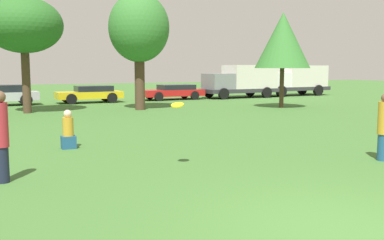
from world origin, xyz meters
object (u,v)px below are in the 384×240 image
tree_2 (139,29)px  delivery_truck_white (296,79)px  tree_1 (24,26)px  delivery_truck_grey (242,80)px  tree_3 (283,41)px  parked_car_yellow (90,93)px  person_catcher (384,127)px  bystander_sitting (68,132)px  frisbee (177,105)px  parked_car_red (173,91)px  person_thrower (1,135)px  parked_car_silver (3,94)px

tree_2 → delivery_truck_white: (15.73, 6.59, -3.03)m
tree_1 → delivery_truck_grey: 17.27m
delivery_truck_grey → tree_2: bearing=29.4°
tree_3 → delivery_truck_grey: bearing=73.6°
tree_2 → parked_car_yellow: bearing=103.5°
person_catcher → bystander_sitting: size_ratio=1.50×
frisbee → parked_car_red: 22.02m
tree_1 → parked_car_red: 12.47m
person_thrower → tree_2: (7.30, 13.58, 3.41)m
tree_3 → parked_car_yellow: (-9.26, 8.26, -3.22)m
person_thrower → parked_car_silver: 19.62m
parked_car_silver → frisbee: bearing=96.8°
bystander_sitting → person_catcher: bearing=-36.0°
person_thrower → frisbee: 3.69m
person_catcher → delivery_truck_white: bearing=-112.6°
person_thrower → tree_3: size_ratio=0.34×
person_catcher → parked_car_silver: 22.73m
frisbee → delivery_truck_grey: (13.96, 20.19, -0.12)m
parked_car_yellow → delivery_truck_white: 17.20m
parked_car_red → delivery_truck_white: 11.13m
parked_car_silver → parked_car_red: size_ratio=0.92×
person_thrower → delivery_truck_grey: bearing=59.3°
frisbee → parked_car_silver: bearing=98.7°
person_thrower → delivery_truck_white: 30.61m
frisbee → delivery_truck_white: 28.24m
frisbee → parked_car_red: frisbee is taller
person_thrower → parked_car_yellow: (5.85, 19.64, -0.35)m
person_thrower → frisbee: bearing=5.3°
person_thrower → parked_car_red: bearing=70.1°
person_catcher → delivery_truck_grey: bearing=-101.8°
person_catcher → parked_car_yellow: bearing=-71.8°
frisbee → delivery_truck_white: (19.39, 20.53, -0.12)m
tree_2 → delivery_truck_grey: size_ratio=1.01×
person_thrower → frisbee: (3.64, -0.36, 0.50)m
person_catcher → delivery_truck_grey: 23.30m
frisbee → tree_3: size_ratio=0.06×
delivery_truck_grey → delivery_truck_white: (5.43, 0.34, -0.00)m
tree_2 → delivery_truck_white: tree_2 is taller
bystander_sitting → tree_3: 15.93m
tree_3 → parked_car_red: bearing=110.3°
frisbee → parked_car_yellow: size_ratio=0.07×
tree_1 → bystander_sitting: bearing=-88.6°
person_thrower → bystander_sitting: bearing=72.1°
person_thrower → parked_car_silver: (0.58, 19.61, -0.28)m
delivery_truck_white → parked_car_red: bearing=-1.1°
parked_car_red → delivery_truck_grey: bearing=176.2°
tree_3 → delivery_truck_grey: (2.49, 8.46, -2.49)m
frisbee → bystander_sitting: bearing=116.7°
person_catcher → parked_car_yellow: (-2.75, 21.29, -0.22)m
frisbee → tree_3: bearing=45.6°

